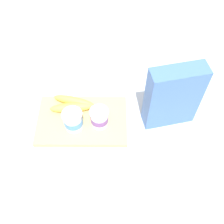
# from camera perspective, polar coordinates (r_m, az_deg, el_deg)

# --- Properties ---
(ground_plane) EXTENTS (2.40, 2.40, 0.00)m
(ground_plane) POSITION_cam_1_polar(r_m,az_deg,el_deg) (1.08, -6.23, -2.10)
(ground_plane) COLOR silver
(cutting_board) EXTENTS (0.35, 0.22, 0.02)m
(cutting_board) POSITION_cam_1_polar(r_m,az_deg,el_deg) (1.07, -6.27, -1.82)
(cutting_board) COLOR tan
(cutting_board) RESTS_ON ground_plane
(cereal_box) EXTENTS (0.20, 0.11, 0.27)m
(cereal_box) POSITION_cam_1_polar(r_m,az_deg,el_deg) (0.99, 12.63, 3.06)
(cereal_box) COLOR #4770B7
(cereal_box) RESTS_ON ground_plane
(yogurt_cup_front) EXTENTS (0.07, 0.07, 0.08)m
(yogurt_cup_front) POSITION_cam_1_polar(r_m,az_deg,el_deg) (1.01, -2.67, -1.22)
(yogurt_cup_front) COLOR white
(yogurt_cup_front) RESTS_ON cutting_board
(yogurt_cup_back) EXTENTS (0.08, 0.08, 0.08)m
(yogurt_cup_back) POSITION_cam_1_polar(r_m,az_deg,el_deg) (1.01, -8.17, -1.73)
(yogurt_cup_back) COLOR white
(yogurt_cup_back) RESTS_ON cutting_board
(banana_bunch) EXTENTS (0.18, 0.10, 0.04)m
(banana_bunch) POSITION_cam_1_polar(r_m,az_deg,el_deg) (1.08, -8.16, 1.58)
(banana_bunch) COLOR #EED64B
(banana_bunch) RESTS_ON cutting_board
(spoon) EXTENTS (0.07, 0.13, 0.01)m
(spoon) POSITION_cam_1_polar(r_m,az_deg,el_deg) (1.07, -19.61, -6.62)
(spoon) COLOR silver
(spoon) RESTS_ON ground_plane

